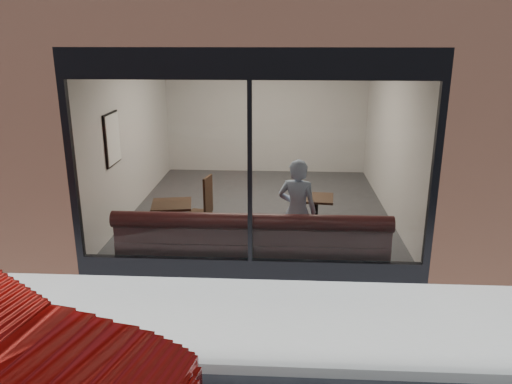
# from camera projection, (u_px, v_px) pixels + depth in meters

# --- Properties ---
(ground) EXTENTS (120.00, 120.00, 0.00)m
(ground) POSITION_uv_depth(u_px,v_px,m) (237.00, 369.00, 5.22)
(ground) COLOR black
(ground) RESTS_ON ground
(sidewalk_near) EXTENTS (40.00, 2.00, 0.01)m
(sidewalk_near) POSITION_uv_depth(u_px,v_px,m) (245.00, 317.00, 6.17)
(sidewalk_near) COLOR gray
(sidewalk_near) RESTS_ON ground
(kerb_near) EXTENTS (40.00, 0.10, 0.12)m
(kerb_near) POSITION_uv_depth(u_px,v_px,m) (237.00, 367.00, 5.15)
(kerb_near) COLOR gray
(kerb_near) RESTS_ON ground
(host_building_pier_left) EXTENTS (2.50, 12.00, 3.20)m
(host_building_pier_left) POSITION_uv_depth(u_px,v_px,m) (118.00, 108.00, 12.56)
(host_building_pier_left) COLOR brown
(host_building_pier_left) RESTS_ON ground
(host_building_pier_right) EXTENTS (2.50, 12.00, 3.20)m
(host_building_pier_right) POSITION_uv_depth(u_px,v_px,m) (419.00, 110.00, 12.16)
(host_building_pier_right) COLOR brown
(host_building_pier_right) RESTS_ON ground
(host_building_backfill) EXTENTS (5.00, 6.00, 3.20)m
(host_building_backfill) POSITION_uv_depth(u_px,v_px,m) (270.00, 96.00, 15.22)
(host_building_backfill) COLOR brown
(host_building_backfill) RESTS_ON ground
(cafe_floor) EXTENTS (6.00, 6.00, 0.00)m
(cafe_floor) POSITION_uv_depth(u_px,v_px,m) (260.00, 209.00, 9.98)
(cafe_floor) COLOR #2D2D30
(cafe_floor) RESTS_ON ground
(cafe_ceiling) EXTENTS (6.00, 6.00, 0.00)m
(cafe_ceiling) POSITION_uv_depth(u_px,v_px,m) (261.00, 44.00, 9.03)
(cafe_ceiling) COLOR white
(cafe_ceiling) RESTS_ON host_building_upper
(cafe_wall_back) EXTENTS (5.00, 0.00, 5.00)m
(cafe_wall_back) POSITION_uv_depth(u_px,v_px,m) (266.00, 109.00, 12.35)
(cafe_wall_back) COLOR beige
(cafe_wall_back) RESTS_ON ground
(cafe_wall_left) EXTENTS (0.00, 6.00, 6.00)m
(cafe_wall_left) POSITION_uv_depth(u_px,v_px,m) (132.00, 130.00, 9.64)
(cafe_wall_left) COLOR beige
(cafe_wall_left) RESTS_ON ground
(cafe_wall_right) EXTENTS (0.00, 6.00, 6.00)m
(cafe_wall_right) POSITION_uv_depth(u_px,v_px,m) (392.00, 133.00, 9.37)
(cafe_wall_right) COLOR beige
(cafe_wall_right) RESTS_ON ground
(storefront_kick) EXTENTS (5.00, 0.10, 0.30)m
(storefront_kick) POSITION_uv_depth(u_px,v_px,m) (250.00, 269.00, 7.13)
(storefront_kick) COLOR black
(storefront_kick) RESTS_ON ground
(storefront_header) EXTENTS (5.00, 0.10, 0.40)m
(storefront_header) POSITION_uv_depth(u_px,v_px,m) (249.00, 64.00, 6.28)
(storefront_header) COLOR black
(storefront_header) RESTS_ON host_building_upper
(storefront_mullion) EXTENTS (0.06, 0.10, 2.50)m
(storefront_mullion) POSITION_uv_depth(u_px,v_px,m) (250.00, 175.00, 6.71)
(storefront_mullion) COLOR black
(storefront_mullion) RESTS_ON storefront_kick
(storefront_glass) EXTENTS (4.80, 0.00, 4.80)m
(storefront_glass) POSITION_uv_depth(u_px,v_px,m) (250.00, 175.00, 6.68)
(storefront_glass) COLOR white
(storefront_glass) RESTS_ON storefront_kick
(banquette) EXTENTS (4.00, 0.55, 0.45)m
(banquette) POSITION_uv_depth(u_px,v_px,m) (252.00, 253.00, 7.49)
(banquette) COLOR #3C1617
(banquette) RESTS_ON cafe_floor
(person) EXTENTS (0.67, 0.52, 1.62)m
(person) POSITION_uv_depth(u_px,v_px,m) (297.00, 211.00, 7.51)
(person) COLOR #A4BCDF
(person) RESTS_ON cafe_floor
(cafe_table_left) EXTENTS (0.73, 0.73, 0.04)m
(cafe_table_left) POSITION_uv_depth(u_px,v_px,m) (172.00, 204.00, 8.03)
(cafe_table_left) COLOR black
(cafe_table_left) RESTS_ON cafe_floor
(cafe_table_right) EXTENTS (0.62, 0.62, 0.04)m
(cafe_table_right) POSITION_uv_depth(u_px,v_px,m) (316.00, 198.00, 8.35)
(cafe_table_right) COLOR black
(cafe_table_right) RESTS_ON cafe_floor
(cafe_chair_left) EXTENTS (0.45, 0.45, 0.04)m
(cafe_chair_left) POSITION_uv_depth(u_px,v_px,m) (199.00, 213.00, 9.11)
(cafe_chair_left) COLOR black
(cafe_chair_left) RESTS_ON cafe_floor
(wall_poster) EXTENTS (0.02, 0.63, 0.83)m
(wall_poster) POSITION_uv_depth(u_px,v_px,m) (113.00, 139.00, 8.46)
(wall_poster) COLOR white
(wall_poster) RESTS_ON cafe_wall_left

